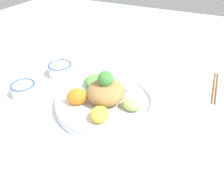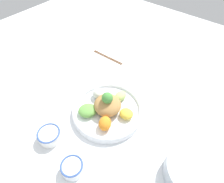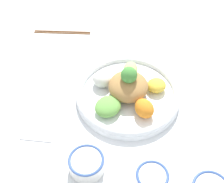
{
  "view_description": "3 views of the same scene",
  "coord_description": "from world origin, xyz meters",
  "px_view_note": "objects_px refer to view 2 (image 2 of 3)",
  "views": [
    {
      "loc": [
        -0.52,
        -0.3,
        0.45
      ],
      "look_at": [
        0.03,
        -0.03,
        0.03
      ],
      "focal_mm": 35.0,
      "sensor_mm": 36.0,
      "label": 1
    },
    {
      "loc": [
        -0.36,
        0.35,
        0.71
      ],
      "look_at": [
        -0.01,
        -0.08,
        0.1
      ],
      "focal_mm": 30.0,
      "sensor_mm": 36.0,
      "label": 2
    },
    {
      "loc": [
        -0.02,
        0.61,
        0.75
      ],
      "look_at": [
        0.03,
        -0.02,
        0.05
      ],
      "focal_mm": 50.0,
      "sensor_mm": 36.0,
      "label": 3
    }
  ],
  "objects_px": {
    "sauce_bowl_red": "(49,135)",
    "serving_spoon_main": "(38,103)",
    "side_serving_bowl": "(195,172)",
    "salad_platter": "(107,109)",
    "chopsticks_pair_near": "(108,57)",
    "rice_bowl_blue": "(72,167)"
  },
  "relations": [
    {
      "from": "chopsticks_pair_near",
      "to": "sauce_bowl_red",
      "type": "bearing_deg",
      "value": 105.04
    },
    {
      "from": "salad_platter",
      "to": "side_serving_bowl",
      "type": "bearing_deg",
      "value": 177.23
    },
    {
      "from": "sauce_bowl_red",
      "to": "serving_spoon_main",
      "type": "relative_size",
      "value": 0.69
    },
    {
      "from": "serving_spoon_main",
      "to": "side_serving_bowl",
      "type": "bearing_deg",
      "value": 14.18
    },
    {
      "from": "rice_bowl_blue",
      "to": "serving_spoon_main",
      "type": "height_order",
      "value": "rice_bowl_blue"
    },
    {
      "from": "side_serving_bowl",
      "to": "salad_platter",
      "type": "bearing_deg",
      "value": -2.77
    },
    {
      "from": "sauce_bowl_red",
      "to": "serving_spoon_main",
      "type": "bearing_deg",
      "value": -21.92
    },
    {
      "from": "rice_bowl_blue",
      "to": "chopsticks_pair_near",
      "type": "distance_m",
      "value": 0.69
    },
    {
      "from": "rice_bowl_blue",
      "to": "chopsticks_pair_near",
      "type": "bearing_deg",
      "value": -60.36
    },
    {
      "from": "salad_platter",
      "to": "sauce_bowl_red",
      "type": "height_order",
      "value": "salad_platter"
    },
    {
      "from": "serving_spoon_main",
      "to": "rice_bowl_blue",
      "type": "bearing_deg",
      "value": -14.26
    },
    {
      "from": "salad_platter",
      "to": "sauce_bowl_red",
      "type": "bearing_deg",
      "value": 69.1
    },
    {
      "from": "side_serving_bowl",
      "to": "chopsticks_pair_near",
      "type": "relative_size",
      "value": 0.96
    },
    {
      "from": "rice_bowl_blue",
      "to": "salad_platter",
      "type": "bearing_deg",
      "value": -75.44
    },
    {
      "from": "rice_bowl_blue",
      "to": "serving_spoon_main",
      "type": "bearing_deg",
      "value": -16.5
    },
    {
      "from": "salad_platter",
      "to": "chopsticks_pair_near",
      "type": "distance_m",
      "value": 0.41
    },
    {
      "from": "rice_bowl_blue",
      "to": "side_serving_bowl",
      "type": "height_order",
      "value": "side_serving_bowl"
    },
    {
      "from": "sauce_bowl_red",
      "to": "rice_bowl_blue",
      "type": "xyz_separation_m",
      "value": [
        -0.17,
        0.03,
        -0.0
      ]
    },
    {
      "from": "salad_platter",
      "to": "serving_spoon_main",
      "type": "distance_m",
      "value": 0.34
    },
    {
      "from": "rice_bowl_blue",
      "to": "serving_spoon_main",
      "type": "distance_m",
      "value": 0.38
    },
    {
      "from": "chopsticks_pair_near",
      "to": "salad_platter",
      "type": "bearing_deg",
      "value": 128.43
    },
    {
      "from": "rice_bowl_blue",
      "to": "chopsticks_pair_near",
      "type": "height_order",
      "value": "rice_bowl_blue"
    }
  ]
}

